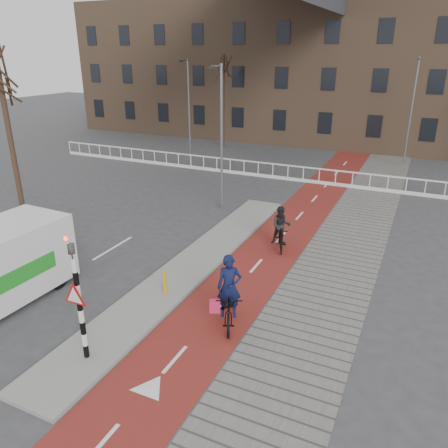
% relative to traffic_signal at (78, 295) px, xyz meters
% --- Properties ---
extents(ground, '(120.00, 120.00, 0.00)m').
position_rel_traffic_signal_xyz_m(ground, '(0.60, 2.02, -1.99)').
color(ground, '#38383A').
rests_on(ground, ground).
extents(bike_lane, '(2.50, 60.00, 0.01)m').
position_rel_traffic_signal_xyz_m(bike_lane, '(2.10, 12.02, -1.98)').
color(bike_lane, maroon).
rests_on(bike_lane, ground).
extents(sidewalk, '(3.00, 60.00, 0.01)m').
position_rel_traffic_signal_xyz_m(sidewalk, '(4.90, 12.02, -1.98)').
color(sidewalk, slate).
rests_on(sidewalk, ground).
extents(curb_island, '(1.80, 16.00, 0.12)m').
position_rel_traffic_signal_xyz_m(curb_island, '(-0.10, 6.02, -1.93)').
color(curb_island, gray).
rests_on(curb_island, ground).
extents(traffic_signal, '(0.80, 0.80, 3.68)m').
position_rel_traffic_signal_xyz_m(traffic_signal, '(0.00, 0.00, 0.00)').
color(traffic_signal, black).
rests_on(traffic_signal, curb_island).
extents(bollard, '(0.12, 0.12, 0.83)m').
position_rel_traffic_signal_xyz_m(bollard, '(0.14, 3.67, -1.46)').
color(bollard, '#D5980B').
rests_on(bollard, curb_island).
extents(cyclist_near, '(1.57, 2.27, 2.21)m').
position_rel_traffic_signal_xyz_m(cyclist_near, '(2.70, 3.18, -1.24)').
color(cyclist_near, black).
rests_on(cyclist_near, bike_lane).
extents(cyclist_far, '(1.08, 1.77, 1.85)m').
position_rel_traffic_signal_xyz_m(cyclist_far, '(2.45, 8.86, -1.21)').
color(cyclist_far, black).
rests_on(cyclist_far, bike_lane).
extents(railing, '(28.00, 0.10, 0.99)m').
position_rel_traffic_signal_xyz_m(railing, '(-4.40, 19.02, -1.68)').
color(railing, silver).
rests_on(railing, ground).
extents(townhouse_row, '(46.00, 10.00, 15.90)m').
position_rel_traffic_signal_xyz_m(townhouse_row, '(-2.40, 34.02, 5.82)').
color(townhouse_row, '#7F6047').
rests_on(townhouse_row, ground).
extents(tree_left, '(0.25, 0.25, 7.59)m').
position_rel_traffic_signal_xyz_m(tree_left, '(-10.49, 7.34, 1.80)').
color(tree_left, '#321F16').
rests_on(tree_left, ground).
extents(tree_mid, '(0.23, 0.23, 7.43)m').
position_rel_traffic_signal_xyz_m(tree_mid, '(-8.55, 26.81, 1.72)').
color(tree_mid, '#321F16').
rests_on(tree_mid, ground).
extents(streetlight_near, '(0.12, 0.12, 7.11)m').
position_rel_traffic_signal_xyz_m(streetlight_near, '(-1.92, 12.44, 1.57)').
color(streetlight_near, slate).
rests_on(streetlight_near, ground).
extents(streetlight_left, '(0.12, 0.12, 7.14)m').
position_rel_traffic_signal_xyz_m(streetlight_left, '(-9.29, 22.33, 1.58)').
color(streetlight_left, slate).
rests_on(streetlight_left, ground).
extents(streetlight_right, '(0.12, 0.12, 7.30)m').
position_rel_traffic_signal_xyz_m(streetlight_right, '(5.97, 26.51, 1.66)').
color(streetlight_right, slate).
rests_on(streetlight_right, ground).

